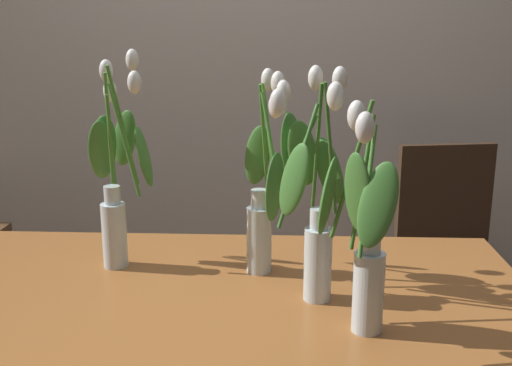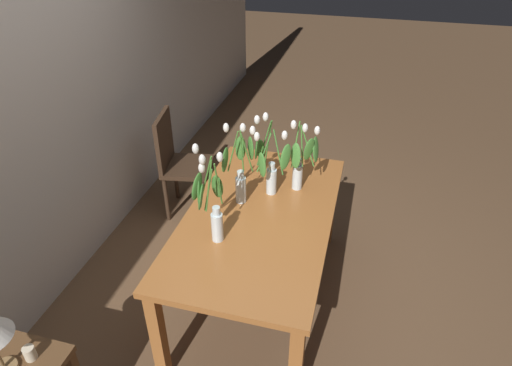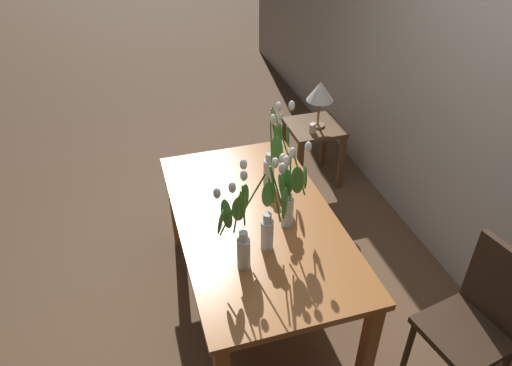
% 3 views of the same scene
% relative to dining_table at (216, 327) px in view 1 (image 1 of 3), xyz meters
% --- Properties ---
extents(room_wall_rear, '(9.00, 0.10, 2.70)m').
position_rel_dining_table_xyz_m(room_wall_rear, '(0.00, 1.45, 0.70)').
color(room_wall_rear, beige).
rests_on(room_wall_rear, ground).
extents(dining_table, '(1.60, 0.90, 0.74)m').
position_rel_dining_table_xyz_m(dining_table, '(0.00, 0.00, 0.00)').
color(dining_table, '#A3602D').
rests_on(dining_table, ground).
extents(tulip_vase_0, '(0.18, 0.19, 0.54)m').
position_rel_dining_table_xyz_m(tulip_vase_0, '(0.33, -0.19, 0.30)').
color(tulip_vase_0, silver).
rests_on(tulip_vase_0, dining_table).
extents(tulip_vase_1, '(0.18, 0.20, 0.54)m').
position_rel_dining_table_xyz_m(tulip_vase_1, '(0.12, 0.16, 0.31)').
color(tulip_vase_1, silver).
rests_on(tulip_vase_1, dining_table).
extents(tulip_vase_2, '(0.22, 0.26, 0.56)m').
position_rel_dining_table_xyz_m(tulip_vase_2, '(0.23, -0.00, 0.32)').
color(tulip_vase_2, silver).
rests_on(tulip_vase_2, dining_table).
extents(tulip_vase_3, '(0.20, 0.18, 0.59)m').
position_rel_dining_table_xyz_m(tulip_vase_3, '(-0.29, 0.20, 0.32)').
color(tulip_vase_3, silver).
rests_on(tulip_vase_3, dining_table).
extents(dining_chair, '(0.46, 0.46, 0.93)m').
position_rel_dining_table_xyz_m(dining_chair, '(0.85, 0.94, -0.12)').
color(dining_chair, '#382619').
rests_on(dining_chair, ground).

